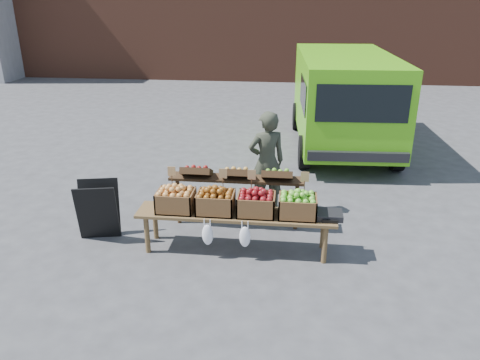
% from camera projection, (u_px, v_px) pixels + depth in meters
% --- Properties ---
extents(ground, '(80.00, 80.00, 0.00)m').
position_uv_depth(ground, '(201.00, 247.00, 6.61)').
color(ground, '#434345').
extents(delivery_van, '(2.36, 4.77, 2.09)m').
position_uv_depth(delivery_van, '(343.00, 102.00, 10.47)').
color(delivery_van, '#53BA14').
rests_on(delivery_van, ground).
extents(vendor, '(0.71, 0.59, 1.66)m').
position_uv_depth(vendor, '(267.00, 162.00, 7.44)').
color(vendor, '#303527').
rests_on(vendor, ground).
extents(chalkboard_sign, '(0.63, 0.43, 0.87)m').
position_uv_depth(chalkboard_sign, '(98.00, 210.00, 6.72)').
color(chalkboard_sign, black).
rests_on(chalkboard_sign, ground).
extents(back_table, '(2.10, 0.44, 1.04)m').
position_uv_depth(back_table, '(237.00, 195.00, 7.02)').
color(back_table, '#332112').
rests_on(back_table, ground).
extents(display_bench, '(2.70, 0.56, 0.57)m').
position_uv_depth(display_bench, '(236.00, 231.00, 6.44)').
color(display_bench, brown).
rests_on(display_bench, ground).
extents(crate_golden_apples, '(0.50, 0.40, 0.28)m').
position_uv_depth(crate_golden_apples, '(176.00, 201.00, 6.36)').
color(crate_golden_apples, '#A3842E').
rests_on(crate_golden_apples, display_bench).
extents(crate_russet_pears, '(0.50, 0.40, 0.28)m').
position_uv_depth(crate_russet_pears, '(216.00, 203.00, 6.31)').
color(crate_russet_pears, brown).
rests_on(crate_russet_pears, display_bench).
extents(crate_red_apples, '(0.50, 0.40, 0.28)m').
position_uv_depth(crate_red_apples, '(256.00, 204.00, 6.25)').
color(crate_red_apples, '#650603').
rests_on(crate_red_apples, display_bench).
extents(crate_green_apples, '(0.50, 0.40, 0.28)m').
position_uv_depth(crate_green_apples, '(298.00, 206.00, 6.19)').
color(crate_green_apples, '#409114').
rests_on(crate_green_apples, display_bench).
extents(weighing_scale, '(0.34, 0.30, 0.08)m').
position_uv_depth(weighing_scale, '(329.00, 215.00, 6.19)').
color(weighing_scale, black).
rests_on(weighing_scale, display_bench).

